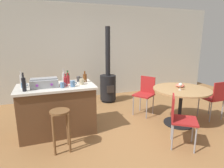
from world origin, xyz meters
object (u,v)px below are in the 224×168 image
Objects in this scene: cup_3 at (79,79)px; wine_glass at (180,85)px; folding_chair_near at (214,97)px; cup_1 at (73,84)px; toolbox at (44,83)px; serving_bowl at (180,85)px; cup_2 at (23,85)px; bottle_3 at (22,80)px; wooden_stool at (60,122)px; bottle_6 at (66,81)px; kitchen_island at (57,109)px; bottle_5 at (68,77)px; bottle_4 at (64,78)px; bottle_2 at (68,79)px; bottle_1 at (24,84)px; bottle_0 at (85,78)px; dining_table at (181,97)px; cup_0 at (82,82)px; wood_stove at (108,83)px; folding_chair_left at (180,117)px; cup_4 at (62,85)px; folding_chair_far at (145,92)px.

cup_3 is 0.76× the size of wine_glass.
cup_1 reaches higher than folding_chair_near.
toolbox is 2.69m from serving_bowl.
bottle_3 is at bearing 103.64° from cup_2.
bottle_6 reaches higher than wooden_stool.
kitchen_island is 6.20× the size of bottle_5.
bottle_5 is at bearing 77.10° from bottle_6.
cup_2 is at bearing -168.88° from bottle_4.
cup_3 is (0.17, 0.38, -0.00)m from cup_1.
serving_bowl is at bearing -7.25° from toolbox.
bottle_2 is at bearing 162.24° from wine_glass.
wine_glass is (2.81, -0.36, -0.16)m from bottle_1.
kitchen_island is at bearing -132.55° from bottle_5.
dining_table is at bearing -18.57° from bottle_0.
bottle_0 reaches higher than cup_1.
dining_table is 6.29× the size of serving_bowl.
cup_0 is at bearing -13.87° from bottle_3.
serving_bowl is at bearing -13.60° from bottle_4.
kitchen_island is at bearing 12.10° from toolbox.
bottle_6 is 0.30m from cup_0.
bottle_2 is at bearing -96.95° from bottle_5.
wood_stove is at bearing 132.26° from folding_chair_near.
wood_stove is at bearing 42.81° from bottle_4.
folding_chair_left is at bearing -16.03° from wooden_stool.
bottle_5 is at bearing 157.46° from cup_3.
bottle_3 reaches higher than cup_1.
bottle_5 reaches higher than folding_chair_left.
cup_2 is at bearing 169.17° from bottle_6.
bottle_6 is at bearing -131.35° from wood_stove.
bottle_2 is 1.90× the size of cup_4.
folding_chair_near is 3.14m from bottle_5.
wood_stove is 2.15m from wine_glass.
folding_chair_left is 4.12× the size of bottle_2.
bottle_1 is (-3.75, 0.35, 0.52)m from folding_chair_near.
cup_4 is at bearing -167.47° from folding_chair_far.
cup_4 is at bearing -100.62° from bottle_4.
bottle_1 is (-2.50, -0.44, 0.50)m from folding_chair_far.
wooden_stool is 0.74m from cup_1.
bottle_1 is 0.61m from cup_4.
bottle_4 is at bearing -129.52° from bottle_5.
bottle_4 is 0.14m from bottle_5.
dining_table is at bearing 49.87° from folding_chair_left.
bottle_6 is (-2.24, 0.41, 0.41)m from dining_table.
cup_0 is 0.22m from cup_1.
wine_glass is at bearing -19.33° from bottle_4.
bottle_1 is at bearing -156.97° from kitchen_island.
folding_chair_near is at bearing -4.16° from dining_table.
cup_1 is (-1.71, -0.41, 0.44)m from folding_chair_far.
toolbox reaches higher than cup_4.
bottle_0 is (-2.68, 0.68, 0.48)m from folding_chair_near.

